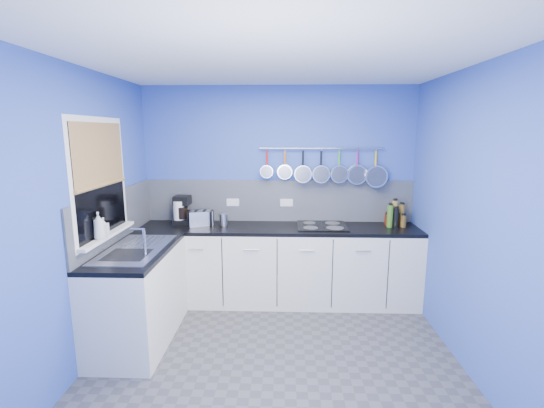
# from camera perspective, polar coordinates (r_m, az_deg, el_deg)

# --- Properties ---
(floor) EXTENTS (3.20, 3.00, 0.02)m
(floor) POSITION_cam_1_polar(r_m,az_deg,el_deg) (3.61, 0.41, -22.46)
(floor) COLOR #47474C
(floor) RESTS_ON ground
(ceiling) EXTENTS (3.20, 3.00, 0.02)m
(ceiling) POSITION_cam_1_polar(r_m,az_deg,el_deg) (3.07, 0.48, 20.97)
(ceiling) COLOR white
(ceiling) RESTS_ON ground
(wall_back) EXTENTS (3.20, 0.02, 2.50)m
(wall_back) POSITION_cam_1_polar(r_m,az_deg,el_deg) (4.58, 0.96, 1.77)
(wall_back) COLOR #3652B4
(wall_back) RESTS_ON ground
(wall_front) EXTENTS (3.20, 0.02, 2.50)m
(wall_front) POSITION_cam_1_polar(r_m,az_deg,el_deg) (1.67, -1.01, -14.66)
(wall_front) COLOR #3652B4
(wall_front) RESTS_ON ground
(wall_left) EXTENTS (0.02, 3.00, 2.50)m
(wall_left) POSITION_cam_1_polar(r_m,az_deg,el_deg) (3.53, -26.69, -2.11)
(wall_left) COLOR #3652B4
(wall_left) RESTS_ON ground
(wall_right) EXTENTS (0.02, 3.00, 2.50)m
(wall_right) POSITION_cam_1_polar(r_m,az_deg,el_deg) (3.46, 28.21, -2.50)
(wall_right) COLOR #3652B4
(wall_right) RESTS_ON ground
(backsplash_back) EXTENTS (3.20, 0.02, 0.50)m
(backsplash_back) POSITION_cam_1_polar(r_m,az_deg,el_deg) (4.58, 0.95, 0.49)
(backsplash_back) COLOR slate
(backsplash_back) RESTS_ON wall_back
(backsplash_left) EXTENTS (0.02, 1.80, 0.50)m
(backsplash_left) POSITION_cam_1_polar(r_m,az_deg,el_deg) (4.07, -22.30, -1.64)
(backsplash_left) COLOR slate
(backsplash_left) RESTS_ON wall_left
(cabinet_run_back) EXTENTS (3.20, 0.60, 0.86)m
(cabinet_run_back) POSITION_cam_1_polar(r_m,az_deg,el_deg) (4.49, 0.85, -9.25)
(cabinet_run_back) COLOR silver
(cabinet_run_back) RESTS_ON ground
(worktop_back) EXTENTS (3.20, 0.60, 0.04)m
(worktop_back) POSITION_cam_1_polar(r_m,az_deg,el_deg) (4.36, 0.87, -3.68)
(worktop_back) COLOR black
(worktop_back) RESTS_ON cabinet_run_back
(cabinet_run_left) EXTENTS (0.60, 1.20, 0.86)m
(cabinet_run_left) POSITION_cam_1_polar(r_m,az_deg,el_deg) (3.91, -19.41, -13.04)
(cabinet_run_left) COLOR silver
(cabinet_run_left) RESTS_ON ground
(worktop_left) EXTENTS (0.60, 1.20, 0.04)m
(worktop_left) POSITION_cam_1_polar(r_m,az_deg,el_deg) (3.75, -19.84, -6.72)
(worktop_left) COLOR black
(worktop_left) RESTS_ON cabinet_run_left
(window_frame) EXTENTS (0.01, 1.00, 1.10)m
(window_frame) POSITION_cam_1_polar(r_m,az_deg,el_deg) (3.73, -24.42, 3.39)
(window_frame) COLOR white
(window_frame) RESTS_ON wall_left
(window_glass) EXTENTS (0.01, 0.90, 1.00)m
(window_glass) POSITION_cam_1_polar(r_m,az_deg,el_deg) (3.73, -24.35, 3.39)
(window_glass) COLOR black
(window_glass) RESTS_ON wall_left
(bamboo_blind) EXTENTS (0.01, 0.90, 0.55)m
(bamboo_blind) POSITION_cam_1_polar(r_m,az_deg,el_deg) (3.71, -24.51, 6.84)
(bamboo_blind) COLOR tan
(bamboo_blind) RESTS_ON wall_left
(window_sill) EXTENTS (0.10, 0.98, 0.03)m
(window_sill) POSITION_cam_1_polar(r_m,az_deg,el_deg) (3.81, -23.48, -4.30)
(window_sill) COLOR white
(window_sill) RESTS_ON wall_left
(sink_unit) EXTENTS (0.50, 0.95, 0.01)m
(sink_unit) POSITION_cam_1_polar(r_m,az_deg,el_deg) (3.75, -19.86, -6.37)
(sink_unit) COLOR silver
(sink_unit) RESTS_ON worktop_left
(mixer_tap) EXTENTS (0.12, 0.08, 0.26)m
(mixer_tap) POSITION_cam_1_polar(r_m,az_deg,el_deg) (3.49, -18.63, -5.37)
(mixer_tap) COLOR silver
(mixer_tap) RESTS_ON worktop_left
(socket_left) EXTENTS (0.15, 0.01, 0.09)m
(socket_left) POSITION_cam_1_polar(r_m,az_deg,el_deg) (4.61, -5.90, 0.26)
(socket_left) COLOR white
(socket_left) RESTS_ON backsplash_back
(socket_right) EXTENTS (0.15, 0.01, 0.09)m
(socket_right) POSITION_cam_1_polar(r_m,az_deg,el_deg) (4.57, 2.20, 0.21)
(socket_right) COLOR white
(socket_right) RESTS_ON backsplash_back
(pot_rail) EXTENTS (1.45, 0.02, 0.02)m
(pot_rail) POSITION_cam_1_polar(r_m,az_deg,el_deg) (4.49, 7.42, 8.30)
(pot_rail) COLOR silver
(pot_rail) RESTS_ON wall_back
(soap_bottle_a) EXTENTS (0.12, 0.12, 0.24)m
(soap_bottle_a) POSITION_cam_1_polar(r_m,az_deg,el_deg) (3.61, -24.62, -2.99)
(soap_bottle_a) COLOR white
(soap_bottle_a) RESTS_ON window_sill
(soap_bottle_b) EXTENTS (0.09, 0.09, 0.17)m
(soap_bottle_b) POSITION_cam_1_polar(r_m,az_deg,el_deg) (3.69, -23.99, -3.19)
(soap_bottle_b) COLOR white
(soap_bottle_b) RESTS_ON window_sill
(paper_towel) EXTENTS (0.14, 0.14, 0.28)m
(paper_towel) POSITION_cam_1_polar(r_m,az_deg,el_deg) (4.54, -13.80, -1.33)
(paper_towel) COLOR white
(paper_towel) RESTS_ON worktop_back
(coffee_maker) EXTENTS (0.20, 0.22, 0.34)m
(coffee_maker) POSITION_cam_1_polar(r_m,az_deg,el_deg) (4.55, -13.35, -0.92)
(coffee_maker) COLOR black
(coffee_maker) RESTS_ON worktop_back
(toaster) EXTENTS (0.30, 0.23, 0.17)m
(toaster) POSITION_cam_1_polar(r_m,az_deg,el_deg) (4.47, -10.70, -2.11)
(toaster) COLOR silver
(toaster) RESTS_ON worktop_back
(canister) EXTENTS (0.12, 0.12, 0.14)m
(canister) POSITION_cam_1_polar(r_m,az_deg,el_deg) (4.43, -7.28, -2.34)
(canister) COLOR silver
(canister) RESTS_ON worktop_back
(hob) EXTENTS (0.56, 0.50, 0.01)m
(hob) POSITION_cam_1_polar(r_m,az_deg,el_deg) (4.40, 7.50, -3.28)
(hob) COLOR black
(hob) RESTS_ON worktop_back
(pan_0) EXTENTS (0.15, 0.10, 0.34)m
(pan_0) POSITION_cam_1_polar(r_m,az_deg,el_deg) (4.48, -0.78, 6.18)
(pan_0) COLOR silver
(pan_0) RESTS_ON pot_rail
(pan_1) EXTENTS (0.17, 0.06, 0.36)m
(pan_1) POSITION_cam_1_polar(r_m,az_deg,el_deg) (4.47, 1.94, 6.04)
(pan_1) COLOR silver
(pan_1) RESTS_ON pot_rail
(pan_2) EXTENTS (0.21, 0.11, 0.40)m
(pan_2) POSITION_cam_1_polar(r_m,az_deg,el_deg) (4.48, 4.66, 5.81)
(pan_2) COLOR silver
(pan_2) RESTS_ON pot_rail
(pan_3) EXTENTS (0.21, 0.09, 0.40)m
(pan_3) POSITION_cam_1_polar(r_m,az_deg,el_deg) (4.49, 7.37, 5.75)
(pan_3) COLOR silver
(pan_3) RESTS_ON pot_rail
(pan_4) EXTENTS (0.21, 0.08, 0.40)m
(pan_4) POSITION_cam_1_polar(r_m,az_deg,el_deg) (4.52, 10.06, 5.69)
(pan_4) COLOR silver
(pan_4) RESTS_ON pot_rail
(pan_5) EXTENTS (0.23, 0.06, 0.42)m
(pan_5) POSITION_cam_1_polar(r_m,az_deg,el_deg) (4.55, 12.71, 5.51)
(pan_5) COLOR silver
(pan_5) RESTS_ON pot_rail
(pan_6) EXTENTS (0.26, 0.10, 0.45)m
(pan_6) POSITION_cam_1_polar(r_m,az_deg,el_deg) (4.60, 15.30, 5.27)
(pan_6) COLOR silver
(pan_6) RESTS_ON pot_rail
(condiment_0) EXTENTS (0.07, 0.07, 0.25)m
(condiment_0) POSITION_cam_1_polar(r_m,az_deg,el_deg) (4.64, 18.90, -1.54)
(condiment_0) COLOR brown
(condiment_0) RESTS_ON worktop_back
(condiment_1) EXTENTS (0.07, 0.07, 0.29)m
(condiment_1) POSITION_cam_1_polar(r_m,az_deg,el_deg) (4.61, 17.94, -1.29)
(condiment_1) COLOR olive
(condiment_1) RESTS_ON worktop_back
(condiment_2) EXTENTS (0.07, 0.07, 0.13)m
(condiment_2) POSITION_cam_1_polar(r_m,az_deg,el_deg) (4.61, 16.95, -2.25)
(condiment_2) COLOR #4C190C
(condiment_2) RESTS_ON worktop_back
(condiment_3) EXTENTS (0.07, 0.07, 0.14)m
(condiment_3) POSITION_cam_1_polar(r_m,az_deg,el_deg) (4.57, 19.15, -2.45)
(condiment_3) COLOR brown
(condiment_3) RESTS_ON worktop_back
(condiment_4) EXTENTS (0.06, 0.06, 0.22)m
(condiment_4) POSITION_cam_1_polar(r_m,az_deg,el_deg) (4.54, 18.13, -1.97)
(condiment_4) COLOR black
(condiment_4) RESTS_ON worktop_back
(condiment_5) EXTENTS (0.07, 0.07, 0.26)m
(condiment_5) POSITION_cam_1_polar(r_m,az_deg,el_deg) (4.51, 17.33, -1.75)
(condiment_5) COLOR #3F721E
(condiment_5) RESTS_ON worktop_back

